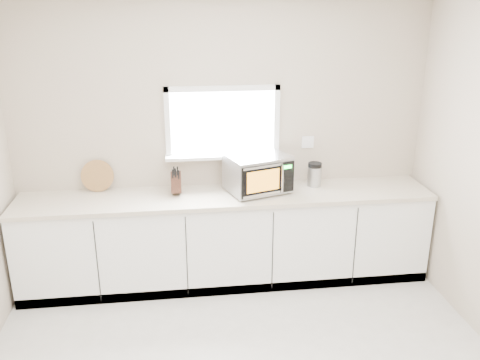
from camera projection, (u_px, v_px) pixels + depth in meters
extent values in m
cube|color=#BDB196|center=(223.00, 142.00, 4.95)|extent=(4.00, 0.02, 2.70)
cube|color=white|center=(223.00, 122.00, 4.87)|extent=(1.00, 0.02, 0.60)
cube|color=white|center=(224.00, 156.00, 4.92)|extent=(1.12, 0.16, 0.03)
cube|color=white|center=(222.00, 88.00, 4.75)|extent=(1.10, 0.04, 0.05)
cube|color=white|center=(223.00, 155.00, 4.96)|extent=(1.10, 0.04, 0.05)
cube|color=white|center=(168.00, 124.00, 4.79)|extent=(0.05, 0.04, 0.70)
cube|color=white|center=(277.00, 121.00, 4.92)|extent=(0.05, 0.04, 0.70)
cube|color=white|center=(308.00, 142.00, 5.05)|extent=(0.12, 0.01, 0.12)
cube|color=white|center=(227.00, 240.00, 4.97)|extent=(3.92, 0.60, 0.88)
cube|color=beige|center=(226.00, 196.00, 4.81)|extent=(3.92, 0.64, 0.04)
cylinder|color=black|center=(243.00, 200.00, 4.64)|extent=(0.03, 0.03, 0.02)
cylinder|color=black|center=(228.00, 188.00, 4.93)|extent=(0.03, 0.03, 0.02)
cylinder|color=black|center=(287.00, 192.00, 4.83)|extent=(0.03, 0.03, 0.02)
cylinder|color=black|center=(271.00, 181.00, 5.12)|extent=(0.03, 0.03, 0.02)
cube|color=#AEB1B6|center=(258.00, 173.00, 4.82)|extent=(0.66, 0.57, 0.33)
cube|color=black|center=(268.00, 180.00, 4.64)|extent=(0.51, 0.17, 0.29)
cube|color=#F8A125|center=(263.00, 181.00, 4.61)|extent=(0.31, 0.10, 0.20)
cylinder|color=silver|center=(282.00, 179.00, 4.67)|extent=(0.03, 0.03, 0.26)
cube|color=black|center=(287.00, 177.00, 4.71)|extent=(0.13, 0.05, 0.29)
cube|color=#19FF33|center=(287.00, 167.00, 4.67)|extent=(0.09, 0.03, 0.03)
cube|color=silver|center=(258.00, 156.00, 4.77)|extent=(0.66, 0.57, 0.01)
cube|color=#452418|center=(176.00, 182.00, 4.78)|extent=(0.10, 0.20, 0.24)
cube|color=black|center=(173.00, 174.00, 4.70)|extent=(0.01, 0.04, 0.09)
cube|color=black|center=(176.00, 173.00, 4.70)|extent=(0.01, 0.04, 0.09)
cube|color=black|center=(179.00, 175.00, 4.71)|extent=(0.01, 0.04, 0.09)
cube|color=black|center=(174.00, 171.00, 4.69)|extent=(0.01, 0.04, 0.09)
cube|color=black|center=(177.00, 171.00, 4.70)|extent=(0.01, 0.04, 0.09)
cylinder|color=#A67740|center=(97.00, 176.00, 4.84)|extent=(0.31, 0.07, 0.31)
cylinder|color=#AEB1B6|center=(314.00, 176.00, 4.99)|extent=(0.17, 0.17, 0.20)
cylinder|color=black|center=(315.00, 165.00, 4.95)|extent=(0.17, 0.17, 0.05)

